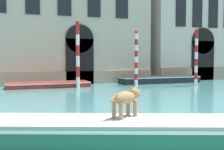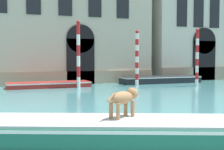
{
  "view_description": "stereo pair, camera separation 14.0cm",
  "coord_description": "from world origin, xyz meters",
  "px_view_note": "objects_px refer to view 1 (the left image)",
  "views": [
    {
      "loc": [
        -2.97,
        -2.62,
        2.25
      ],
      "look_at": [
        2.85,
        13.09,
        1.2
      ],
      "focal_mm": 50.0,
      "sensor_mm": 36.0,
      "label": 1
    },
    {
      "loc": [
        -2.84,
        -2.66,
        2.25
      ],
      "look_at": [
        2.85,
        13.09,
        1.2
      ],
      "focal_mm": 50.0,
      "sensor_mm": 36.0,
      "label": 2
    }
  ],
  "objects_px": {
    "boat_moored_far": "(160,79)",
    "boat_moored_near_palazzo": "(48,84)",
    "mooring_pole_1": "(136,58)",
    "mooring_pole_2": "(196,57)",
    "dog_on_deck": "(127,98)",
    "boat_foreground": "(100,130)",
    "mooring_pole_0": "(78,54)"
  },
  "relations": [
    {
      "from": "boat_moored_far",
      "to": "boat_foreground",
      "type": "bearing_deg",
      "value": -123.77
    },
    {
      "from": "boat_foreground",
      "to": "mooring_pole_2",
      "type": "relative_size",
      "value": 2.12
    },
    {
      "from": "boat_foreground",
      "to": "boat_moored_far",
      "type": "bearing_deg",
      "value": 77.45
    },
    {
      "from": "boat_moored_near_palazzo",
      "to": "boat_foreground",
      "type": "bearing_deg",
      "value": -94.88
    },
    {
      "from": "boat_moored_near_palazzo",
      "to": "mooring_pole_2",
      "type": "xyz_separation_m",
      "value": [
        10.43,
        -2.73,
        1.92
      ]
    },
    {
      "from": "boat_moored_far",
      "to": "mooring_pole_0",
      "type": "xyz_separation_m",
      "value": [
        -7.22,
        -1.3,
        2.08
      ]
    },
    {
      "from": "boat_foreground",
      "to": "mooring_pole_1",
      "type": "bearing_deg",
      "value": 83.17
    },
    {
      "from": "mooring_pole_0",
      "to": "mooring_pole_2",
      "type": "relative_size",
      "value": 1.11
    },
    {
      "from": "boat_foreground",
      "to": "boat_moored_near_palazzo",
      "type": "bearing_deg",
      "value": 107.91
    },
    {
      "from": "boat_foreground",
      "to": "mooring_pole_0",
      "type": "distance_m",
      "value": 14.04
    },
    {
      "from": "boat_foreground",
      "to": "mooring_pole_2",
      "type": "distance_m",
      "value": 16.41
    },
    {
      "from": "dog_on_deck",
      "to": "mooring_pole_0",
      "type": "distance_m",
      "value": 13.78
    },
    {
      "from": "mooring_pole_0",
      "to": "mooring_pole_1",
      "type": "distance_m",
      "value": 4.51
    },
    {
      "from": "boat_foreground",
      "to": "dog_on_deck",
      "type": "distance_m",
      "value": 1.1
    },
    {
      "from": "mooring_pole_2",
      "to": "boat_moored_near_palazzo",
      "type": "bearing_deg",
      "value": 165.35
    },
    {
      "from": "boat_moored_far",
      "to": "mooring_pole_0",
      "type": "distance_m",
      "value": 7.62
    },
    {
      "from": "mooring_pole_1",
      "to": "mooring_pole_2",
      "type": "height_order",
      "value": "mooring_pole_2"
    },
    {
      "from": "boat_foreground",
      "to": "dog_on_deck",
      "type": "xyz_separation_m",
      "value": [
        0.76,
        0.03,
        0.8
      ]
    },
    {
      "from": "dog_on_deck",
      "to": "mooring_pole_2",
      "type": "height_order",
      "value": "mooring_pole_2"
    },
    {
      "from": "dog_on_deck",
      "to": "mooring_pole_1",
      "type": "height_order",
      "value": "mooring_pole_1"
    },
    {
      "from": "mooring_pole_1",
      "to": "boat_foreground",
      "type": "bearing_deg",
      "value": -118.22
    },
    {
      "from": "boat_foreground",
      "to": "mooring_pole_2",
      "type": "bearing_deg",
      "value": 67.49
    },
    {
      "from": "mooring_pole_1",
      "to": "mooring_pole_2",
      "type": "distance_m",
      "value": 4.41
    },
    {
      "from": "dog_on_deck",
      "to": "boat_moored_near_palazzo",
      "type": "xyz_separation_m",
      "value": [
        0.12,
        14.45,
        -0.9
      ]
    },
    {
      "from": "boat_moored_far",
      "to": "boat_moored_near_palazzo",
      "type": "bearing_deg",
      "value": -177.17
    },
    {
      "from": "boat_moored_near_palazzo",
      "to": "boat_moored_far",
      "type": "xyz_separation_m",
      "value": [
        9.15,
        0.43,
        0.08
      ]
    },
    {
      "from": "boat_moored_far",
      "to": "mooring_pole_0",
      "type": "relative_size",
      "value": 1.44
    },
    {
      "from": "dog_on_deck",
      "to": "boat_moored_near_palazzo",
      "type": "bearing_deg",
      "value": 60.34
    },
    {
      "from": "mooring_pole_0",
      "to": "mooring_pole_2",
      "type": "height_order",
      "value": "mooring_pole_0"
    },
    {
      "from": "boat_moored_near_palazzo",
      "to": "boat_moored_far",
      "type": "relative_size",
      "value": 0.87
    },
    {
      "from": "boat_foreground",
      "to": "boat_moored_near_palazzo",
      "type": "height_order",
      "value": "boat_foreground"
    },
    {
      "from": "mooring_pole_2",
      "to": "mooring_pole_0",
      "type": "bearing_deg",
      "value": 167.72
    }
  ]
}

